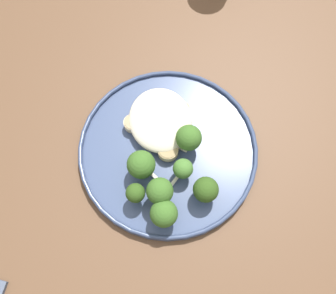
{
  "coord_description": "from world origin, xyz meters",
  "views": [
    {
      "loc": [
        0.24,
        -0.01,
        1.31
      ],
      "look_at": [
        0.03,
        0.03,
        0.76
      ],
      "focal_mm": 39.87,
      "sensor_mm": 36.0,
      "label": 1
    }
  ],
  "objects": [
    {
      "name": "broccoli_floret_small_sprig",
      "position": [
        0.03,
        0.06,
        0.78
      ],
      "size": [
        0.04,
        0.04,
        0.06
      ],
      "color": "#89A356",
      "rests_on": "dinner_plate"
    },
    {
      "name": "seared_scallop_tilted_round",
      "position": [
        -0.02,
        0.02,
        0.76
      ],
      "size": [
        0.02,
        0.02,
        0.02
      ],
      "color": "#DBB77A",
      "rests_on": "dinner_plate"
    },
    {
      "name": "seared_scallop_center_golden",
      "position": [
        0.0,
        0.05,
        0.76
      ],
      "size": [
        0.03,
        0.03,
        0.02
      ],
      "color": "#E5C689",
      "rests_on": "dinner_plate"
    },
    {
      "name": "onion_sliver_short_strip",
      "position": [
        0.02,
        0.04,
        0.75
      ],
      "size": [
        0.03,
        0.04,
        0.0
      ],
      "primitive_type": "cube",
      "rotation": [
        0.0,
        0.0,
        0.87
      ],
      "color": "silver",
      "rests_on": "dinner_plate"
    },
    {
      "name": "broccoli_floret_rear_charred",
      "position": [
        0.13,
        0.0,
        0.78
      ],
      "size": [
        0.04,
        0.04,
        0.05
      ],
      "color": "#89A356",
      "rests_on": "dinner_plate"
    },
    {
      "name": "onion_sliver_pale_crescent",
      "position": [
        0.09,
        0.02,
        0.75
      ],
      "size": [
        0.04,
        0.04,
        0.0
      ],
      "primitive_type": "cube",
      "rotation": [
        0.0,
        0.0,
        2.3
      ],
      "color": "silver",
      "rests_on": "dinner_plate"
    },
    {
      "name": "broccoli_floret_center_pile",
      "position": [
        0.06,
        -0.02,
        0.78
      ],
      "size": [
        0.04,
        0.04,
        0.06
      ],
      "color": "#89A356",
      "rests_on": "dinner_plate"
    },
    {
      "name": "seared_scallop_rear_pale",
      "position": [
        -0.03,
        0.04,
        0.76
      ],
      "size": [
        0.02,
        0.02,
        0.01
      ],
      "color": "#E5C689",
      "rests_on": "dinner_plate"
    },
    {
      "name": "ground",
      "position": [
        0.0,
        0.0,
        0.0
      ],
      "size": [
        6.0,
        6.0,
        0.0
      ],
      "primitive_type": "plane",
      "color": "#47423D"
    },
    {
      "name": "broccoli_floret_near_rim",
      "position": [
        0.07,
        0.04,
        0.78
      ],
      "size": [
        0.03,
        0.03,
        0.04
      ],
      "color": "#7A994C",
      "rests_on": "dinner_plate"
    },
    {
      "name": "onion_sliver_long_sliver",
      "position": [
        0.06,
        -0.01,
        0.75
      ],
      "size": [
        0.05,
        0.04,
        0.0
      ],
      "primitive_type": "cube",
      "rotation": [
        0.0,
        0.0,
        3.76
      ],
      "color": "silver",
      "rests_on": "dinner_plate"
    },
    {
      "name": "seared_scallop_front_small",
      "position": [
        0.0,
        0.01,
        0.76
      ],
      "size": [
        0.02,
        0.02,
        0.01
      ],
      "color": "beige",
      "rests_on": "dinner_plate"
    },
    {
      "name": "broccoli_floret_front_edge",
      "position": [
        0.11,
        0.07,
        0.78
      ],
      "size": [
        0.04,
        0.04,
        0.05
      ],
      "color": "#89A356",
      "rests_on": "dinner_plate"
    },
    {
      "name": "dinner_plate",
      "position": [
        0.03,
        0.03,
        0.75
      ],
      "size": [
        0.29,
        0.29,
        0.02
      ],
      "color": "#38476B",
      "rests_on": "wooden_dining_table"
    },
    {
      "name": "broccoli_floret_split_head",
      "position": [
        0.1,
        -0.0,
        0.79
      ],
      "size": [
        0.04,
        0.04,
        0.06
      ],
      "color": "#89A356",
      "rests_on": "dinner_plate"
    },
    {
      "name": "noodle_bed",
      "position": [
        -0.02,
        0.02,
        0.77
      ],
      "size": [
        0.12,
        0.1,
        0.03
      ],
      "color": "beige",
      "rests_on": "dinner_plate"
    },
    {
      "name": "seared_scallop_on_noodles",
      "position": [
        -0.03,
        0.06,
        0.76
      ],
      "size": [
        0.02,
        0.02,
        0.01
      ],
      "color": "beige",
      "rests_on": "dinner_plate"
    },
    {
      "name": "seared_scallop_left_edge",
      "position": [
        0.03,
        0.03,
        0.76
      ],
      "size": [
        0.03,
        0.03,
        0.02
      ],
      "color": "#E5C689",
      "rests_on": "dinner_plate"
    },
    {
      "name": "broccoli_floret_left_leaning",
      "position": [
        0.1,
        -0.04,
        0.78
      ],
      "size": [
        0.03,
        0.03,
        0.05
      ],
      "color": "#7A994C",
      "rests_on": "dinner_plate"
    },
    {
      "name": "seared_scallop_right_edge",
      "position": [
        -0.02,
        -0.02,
        0.76
      ],
      "size": [
        0.03,
        0.03,
        0.02
      ],
      "color": "beige",
      "rests_on": "dinner_plate"
    },
    {
      "name": "wooden_dining_table",
      "position": [
        0.0,
        0.0,
        0.66
      ],
      "size": [
        1.4,
        1.0,
        0.74
      ],
      "color": "brown",
      "rests_on": "ground"
    }
  ]
}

